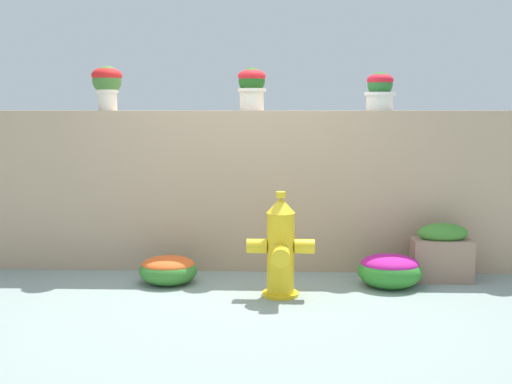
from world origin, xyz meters
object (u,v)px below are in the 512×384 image
object	(u,v)px
potted_plant_3	(380,89)
fire_hydrant	(281,249)
potted_plant_1	(107,82)
planter_box	(442,253)
flower_bush_left	(168,269)
potted_plant_2	(252,86)
flower_bush_right	(390,269)

from	to	relation	value
potted_plant_3	fire_hydrant	world-z (taller)	potted_plant_3
potted_plant_1	planter_box	xyz separation A→B (m)	(3.16, -0.42, -1.57)
flower_bush_left	potted_plant_3	bearing A→B (deg)	17.93
potted_plant_2	planter_box	bearing A→B (deg)	-14.16
potted_plant_3	flower_bush_left	world-z (taller)	potted_plant_3
potted_plant_1	planter_box	bearing A→B (deg)	-7.61
potted_plant_3	planter_box	size ratio (longest dim) A/B	0.68
flower_bush_right	fire_hydrant	bearing A→B (deg)	-161.50
potted_plant_2	planter_box	xyz separation A→B (m)	(1.76, -0.44, -1.53)
potted_plant_1	potted_plant_3	distance (m)	2.63
potted_plant_2	potted_plant_3	world-z (taller)	potted_plant_2
potted_plant_1	flower_bush_right	xyz separation A→B (m)	(2.65, -0.62, -1.67)
flower_bush_left	flower_bush_right	bearing A→B (deg)	-0.89
potted_plant_1	flower_bush_right	distance (m)	3.19
potted_plant_1	potted_plant_2	distance (m)	1.40
potted_plant_3	flower_bush_right	size ratio (longest dim) A/B	0.65
fire_hydrant	flower_bush_right	xyz separation A→B (m)	(0.97, 0.32, -0.25)
potted_plant_3	potted_plant_1	bearing A→B (deg)	-179.10
potted_plant_1	flower_bush_left	xyz separation A→B (m)	(0.67, -0.59, -1.69)
potted_plant_2	potted_plant_3	xyz separation A→B (m)	(1.23, 0.02, -0.04)
planter_box	potted_plant_2	bearing A→B (deg)	165.84
potted_plant_2	potted_plant_1	bearing A→B (deg)	-179.10
potted_plant_3	planter_box	xyz separation A→B (m)	(0.53, -0.46, -1.49)
fire_hydrant	planter_box	distance (m)	1.57
potted_plant_3	fire_hydrant	distance (m)	1.92
potted_plant_1	fire_hydrant	world-z (taller)	potted_plant_1
flower_bush_left	potted_plant_1	bearing A→B (deg)	138.33
flower_bush_left	planter_box	size ratio (longest dim) A/B	0.98
potted_plant_3	flower_bush_left	bearing A→B (deg)	-162.07
potted_plant_3	flower_bush_right	xyz separation A→B (m)	(0.02, -0.67, -1.60)
potted_plant_2	planter_box	world-z (taller)	potted_plant_2
potted_plant_3	flower_bush_left	distance (m)	2.62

